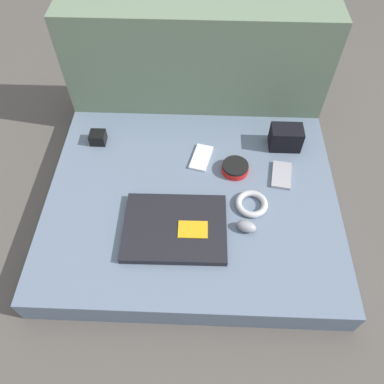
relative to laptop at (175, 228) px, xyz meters
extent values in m
plane|color=#4C4742|center=(0.05, 0.13, -0.11)|extent=(8.00, 8.00, 0.00)
cube|color=slate|center=(0.05, 0.13, -0.06)|extent=(0.96, 0.78, 0.10)
cube|color=#60755B|center=(0.05, 0.62, 0.13)|extent=(0.96, 0.20, 0.49)
cube|color=black|center=(0.00, 0.00, 0.00)|extent=(0.32, 0.24, 0.02)
cube|color=orange|center=(0.05, -0.01, 0.01)|extent=(0.09, 0.06, 0.00)
ellipsoid|color=gray|center=(0.22, 0.01, 0.01)|extent=(0.07, 0.06, 0.03)
cylinder|color=red|center=(0.19, 0.25, 0.00)|extent=(0.09, 0.09, 0.02)
cylinder|color=black|center=(0.19, 0.25, 0.01)|extent=(0.09, 0.09, 0.01)
cube|color=silver|center=(0.07, 0.30, -0.01)|extent=(0.09, 0.13, 0.01)
cube|color=#99999E|center=(0.35, 0.23, -0.01)|extent=(0.08, 0.12, 0.01)
cube|color=black|center=(0.37, 0.37, 0.03)|extent=(0.11, 0.07, 0.09)
cube|color=black|center=(-0.31, 0.37, 0.01)|extent=(0.06, 0.05, 0.04)
torus|color=#B2B2B7|center=(0.24, 0.10, 0.00)|extent=(0.11, 0.11, 0.02)
camera|label=1|loc=(0.07, -0.59, 0.99)|focal=35.00mm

